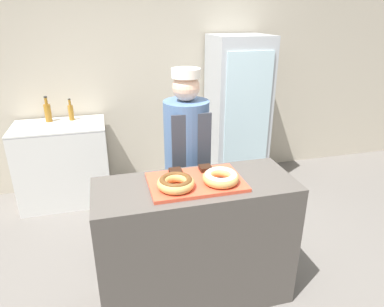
{
  "coord_description": "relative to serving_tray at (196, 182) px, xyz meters",
  "views": [
    {
      "loc": [
        -0.55,
        -1.98,
        2.04
      ],
      "look_at": [
        0.0,
        0.1,
        1.14
      ],
      "focal_mm": 32.0,
      "sensor_mm": 36.0,
      "label": 1
    }
  ],
  "objects": [
    {
      "name": "wall_back",
      "position": [
        0.0,
        2.13,
        0.38
      ],
      "size": [
        8.0,
        0.06,
        2.7
      ],
      "color": "#BCB29E",
      "rests_on": "ground_plane"
    },
    {
      "name": "beverage_fridge",
      "position": [
        1.0,
        1.76,
        -0.08
      ],
      "size": [
        0.65,
        0.63,
        1.8
      ],
      "color": "#ADB2B7",
      "rests_on": "ground_plane"
    },
    {
      "name": "chest_freezer",
      "position": [
        -1.05,
        1.77,
        -0.51
      ],
      "size": [
        0.96,
        0.59,
        0.91
      ],
      "color": "silver",
      "rests_on": "ground_plane"
    },
    {
      "name": "display_counter",
      "position": [
        0.0,
        0.0,
        -0.49
      ],
      "size": [
        1.38,
        0.55,
        0.96
      ],
      "color": "#4C4742",
      "rests_on": "ground_plane"
    },
    {
      "name": "baker_person",
      "position": [
        0.08,
        0.58,
        -0.11
      ],
      "size": [
        0.37,
        0.37,
        1.64
      ],
      "color": "#4C4C51",
      "rests_on": "ground_plane"
    },
    {
      "name": "brownie_back_right",
      "position": [
        0.11,
        0.14,
        0.03
      ],
      "size": [
        0.09,
        0.09,
        0.03
      ],
      "color": "black",
      "rests_on": "serving_tray"
    },
    {
      "name": "donut_chocolate_glaze",
      "position": [
        -0.15,
        -0.07,
        0.05
      ],
      "size": [
        0.24,
        0.24,
        0.07
      ],
      "color": "tan",
      "rests_on": "serving_tray"
    },
    {
      "name": "ground_plane",
      "position": [
        0.0,
        0.0,
        -0.97
      ],
      "size": [
        14.0,
        14.0,
        0.0
      ],
      "primitive_type": "plane",
      "color": "#66605B"
    },
    {
      "name": "serving_tray",
      "position": [
        0.0,
        0.0,
        0.0
      ],
      "size": [
        0.63,
        0.41,
        0.02
      ],
      "color": "#D84C33",
      "rests_on": "display_counter"
    },
    {
      "name": "brownie_back_left",
      "position": [
        -0.11,
        0.14,
        0.03
      ],
      "size": [
        0.09,
        0.09,
        0.03
      ],
      "color": "black",
      "rests_on": "serving_tray"
    },
    {
      "name": "donut_light_glaze",
      "position": [
        0.15,
        -0.07,
        0.05
      ],
      "size": [
        0.24,
        0.24,
        0.07
      ],
      "color": "tan",
      "rests_on": "serving_tray"
    },
    {
      "name": "bottle_amber_b",
      "position": [
        -0.91,
        1.91,
        0.03
      ],
      "size": [
        0.06,
        0.06,
        0.24
      ],
      "color": "#99661E",
      "rests_on": "chest_freezer"
    },
    {
      "name": "bottle_amber",
      "position": [
        -1.15,
        1.92,
        0.05
      ],
      "size": [
        0.07,
        0.07,
        0.28
      ],
      "color": "#99661E",
      "rests_on": "chest_freezer"
    }
  ]
}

